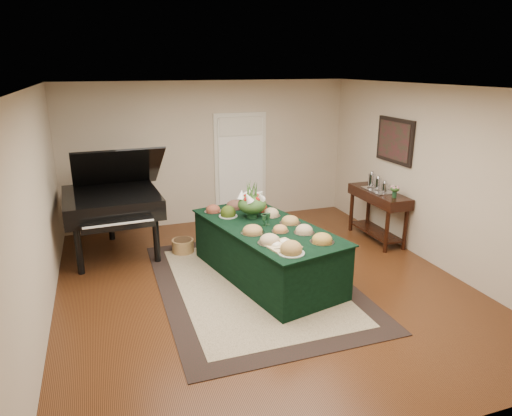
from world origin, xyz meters
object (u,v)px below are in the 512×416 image
object	(u,v)px
floral_centerpiece	(252,201)
mahogany_sideboard	(378,202)
buffet_table	(266,251)
grand_piano	(112,201)

from	to	relation	value
floral_centerpiece	mahogany_sideboard	size ratio (longest dim) A/B	0.33
buffet_table	mahogany_sideboard	distance (m)	2.50
floral_centerpiece	mahogany_sideboard	distance (m)	2.49
floral_centerpiece	grand_piano	size ratio (longest dim) A/B	0.24
floral_centerpiece	grand_piano	bearing A→B (deg)	148.11
buffet_table	grand_piano	bearing A→B (deg)	141.23
buffet_table	grand_piano	world-z (taller)	grand_piano
grand_piano	mahogany_sideboard	world-z (taller)	grand_piano
grand_piano	mahogany_sideboard	xyz separation A→B (m)	(4.38, -0.85, -0.20)
grand_piano	floral_centerpiece	bearing A→B (deg)	-31.89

